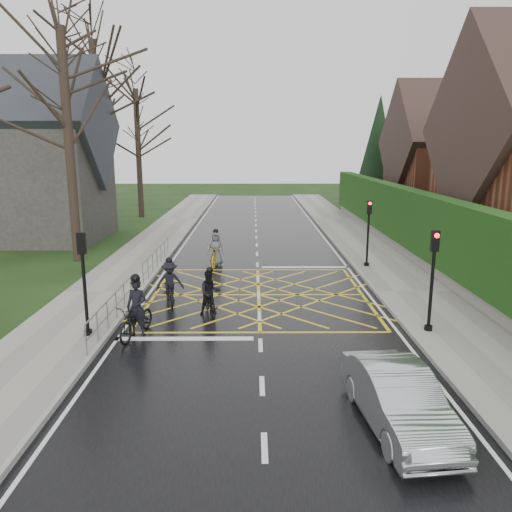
{
  "coord_description": "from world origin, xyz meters",
  "views": [
    {
      "loc": [
        -0.21,
        -18.45,
        5.58
      ],
      "look_at": [
        -0.09,
        1.1,
        1.3
      ],
      "focal_mm": 35.0,
      "sensor_mm": 36.0,
      "label": 1
    }
  ],
  "objects_px": {
    "cyclist_front": "(216,252)",
    "cyclist_back": "(210,297)",
    "cyclist_rear": "(137,316)",
    "cyclist_mid": "(170,287)",
    "car": "(399,399)",
    "cyclist_lead": "(216,253)"
  },
  "relations": [
    {
      "from": "cyclist_front",
      "to": "cyclist_back",
      "type": "bearing_deg",
      "value": -80.4
    },
    {
      "from": "cyclist_rear",
      "to": "cyclist_mid",
      "type": "xyz_separation_m",
      "value": [
        0.46,
        3.24,
        -0.0
      ]
    },
    {
      "from": "car",
      "to": "cyclist_rear",
      "type": "bearing_deg",
      "value": 135.6
    },
    {
      "from": "cyclist_lead",
      "to": "car",
      "type": "xyz_separation_m",
      "value": [
        4.71,
        -14.14,
        -0.0
      ]
    },
    {
      "from": "cyclist_lead",
      "to": "cyclist_mid",
      "type": "bearing_deg",
      "value": -96.87
    },
    {
      "from": "cyclist_front",
      "to": "car",
      "type": "relative_size",
      "value": 0.44
    },
    {
      "from": "cyclist_rear",
      "to": "cyclist_lead",
      "type": "xyz_separation_m",
      "value": [
        1.71,
        9.13,
        -0.01
      ]
    },
    {
      "from": "cyclist_rear",
      "to": "car",
      "type": "xyz_separation_m",
      "value": [
        6.42,
        -5.01,
        -0.01
      ]
    },
    {
      "from": "cyclist_mid",
      "to": "cyclist_front",
      "type": "distance_m",
      "value": 6.28
    },
    {
      "from": "cyclist_rear",
      "to": "cyclist_front",
      "type": "distance_m",
      "value": 9.55
    },
    {
      "from": "cyclist_lead",
      "to": "car",
      "type": "height_order",
      "value": "cyclist_lead"
    },
    {
      "from": "cyclist_rear",
      "to": "cyclist_lead",
      "type": "height_order",
      "value": "cyclist_rear"
    },
    {
      "from": "cyclist_mid",
      "to": "car",
      "type": "xyz_separation_m",
      "value": [
        5.96,
        -8.26,
        -0.01
      ]
    },
    {
      "from": "car",
      "to": "cyclist_back",
      "type": "bearing_deg",
      "value": 115.61
    },
    {
      "from": "cyclist_front",
      "to": "cyclist_lead",
      "type": "height_order",
      "value": "cyclist_lead"
    },
    {
      "from": "cyclist_rear",
      "to": "cyclist_lead",
      "type": "bearing_deg",
      "value": 93.8
    },
    {
      "from": "cyclist_back",
      "to": "car",
      "type": "height_order",
      "value": "cyclist_back"
    },
    {
      "from": "cyclist_lead",
      "to": "car",
      "type": "relative_size",
      "value": 0.5
    },
    {
      "from": "cyclist_lead",
      "to": "car",
      "type": "distance_m",
      "value": 14.9
    },
    {
      "from": "cyclist_front",
      "to": "car",
      "type": "xyz_separation_m",
      "value": [
        4.73,
        -14.41,
        0.02
      ]
    },
    {
      "from": "cyclist_mid",
      "to": "cyclist_lead",
      "type": "bearing_deg",
      "value": 61.68
    },
    {
      "from": "cyclist_mid",
      "to": "cyclist_front",
      "type": "height_order",
      "value": "cyclist_mid"
    }
  ]
}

